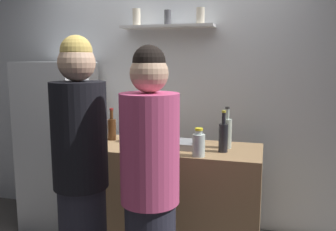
% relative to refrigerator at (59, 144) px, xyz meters
% --- Properties ---
extents(back_wall_assembly, '(4.80, 0.32, 2.60)m').
position_rel_refrigerator_xyz_m(back_wall_assembly, '(1.01, 0.40, 0.50)').
color(back_wall_assembly, white).
rests_on(back_wall_assembly, ground).
extents(refrigerator, '(0.58, 0.66, 1.60)m').
position_rel_refrigerator_xyz_m(refrigerator, '(0.00, 0.00, 0.00)').
color(refrigerator, silver).
rests_on(refrigerator, ground).
extents(counter, '(1.48, 0.60, 0.93)m').
position_rel_refrigerator_xyz_m(counter, '(1.19, -0.30, -0.33)').
color(counter, '#9E7A51').
rests_on(counter, ground).
extents(baking_pan, '(0.34, 0.24, 0.05)m').
position_rel_refrigerator_xyz_m(baking_pan, '(1.27, -0.31, 0.15)').
color(baking_pan, gray).
rests_on(baking_pan, counter).
extents(utensil_holder, '(0.10, 0.10, 0.21)m').
position_rel_refrigerator_xyz_m(utensil_holder, '(0.86, -0.23, 0.19)').
color(utensil_holder, '#B2B2B7').
rests_on(utensil_holder, counter).
extents(wine_bottle_pale_glass, '(0.07, 0.07, 0.33)m').
position_rel_refrigerator_xyz_m(wine_bottle_pale_glass, '(1.65, -0.23, 0.25)').
color(wine_bottle_pale_glass, '#B2BFB2').
rests_on(wine_bottle_pale_glass, counter).
extents(wine_bottle_amber_glass, '(0.07, 0.07, 0.28)m').
position_rel_refrigerator_xyz_m(wine_bottle_amber_glass, '(0.66, -0.21, 0.23)').
color(wine_bottle_amber_glass, '#472814').
rests_on(wine_bottle_amber_glass, counter).
extents(wine_bottle_dark_glass, '(0.07, 0.07, 0.32)m').
position_rel_refrigerator_xyz_m(wine_bottle_dark_glass, '(1.64, -0.37, 0.25)').
color(wine_bottle_dark_glass, black).
rests_on(wine_bottle_dark_glass, counter).
extents(water_bottle_plastic, '(0.09, 0.09, 0.21)m').
position_rel_refrigerator_xyz_m(water_bottle_plastic, '(1.49, -0.54, 0.22)').
color(water_bottle_plastic, silver).
rests_on(water_bottle_plastic, counter).
extents(person_pink_top, '(0.34, 0.34, 1.70)m').
position_rel_refrigerator_xyz_m(person_pink_top, '(1.31, -1.13, 0.04)').
color(person_pink_top, '#262633').
rests_on(person_pink_top, ground).
extents(person_blonde, '(0.34, 0.34, 1.76)m').
position_rel_refrigerator_xyz_m(person_blonde, '(0.84, -1.08, 0.08)').
color(person_blonde, '#262633').
rests_on(person_blonde, ground).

